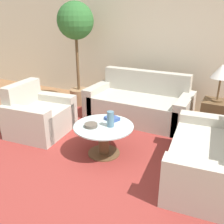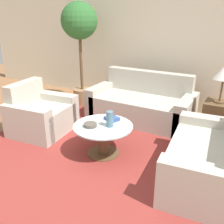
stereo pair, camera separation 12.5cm
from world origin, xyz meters
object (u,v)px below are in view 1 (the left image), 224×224
at_px(sofa_main, 140,104).
at_px(armchair, 38,116).
at_px(loveseat, 215,159).
at_px(table_lamp, 222,73).
at_px(book_stack, 112,118).
at_px(vase, 111,119).
at_px(coffee_table, 104,136).
at_px(bowl, 91,125).
at_px(potted_plant, 76,31).

xyz_separation_m(sofa_main, armchair, (-1.28, -1.32, -0.00)).
relative_size(loveseat, table_lamp, 2.64).
relative_size(table_lamp, book_stack, 2.52).
bearing_deg(vase, coffee_table, -166.17).
bearing_deg(bowl, table_lamp, 46.51).
bearing_deg(coffee_table, potted_plant, 133.43).
bearing_deg(book_stack, armchair, -154.58).
bearing_deg(book_stack, table_lamp, 63.29).
relative_size(potted_plant, book_stack, 9.06).
xyz_separation_m(coffee_table, potted_plant, (-1.49, 1.57, 1.25)).
distance_m(coffee_table, vase, 0.28).
bearing_deg(potted_plant, book_stack, -41.94).
xyz_separation_m(coffee_table, book_stack, (0.01, 0.22, 0.18)).
height_order(sofa_main, potted_plant, potted_plant).
distance_m(sofa_main, vase, 1.45).
relative_size(coffee_table, bowl, 4.62).
xyz_separation_m(armchair, coffee_table, (1.31, -0.12, 0.01)).
relative_size(sofa_main, bowl, 10.51).
relative_size(armchair, loveseat, 0.67).
bearing_deg(table_lamp, armchair, -154.12).
bearing_deg(sofa_main, coffee_table, -88.65).
distance_m(coffee_table, bowl, 0.25).
xyz_separation_m(sofa_main, loveseat, (1.47, -1.34, -0.00)).
relative_size(sofa_main, coffee_table, 2.28).
bearing_deg(bowl, coffee_table, 40.38).
xyz_separation_m(potted_plant, vase, (1.59, -1.55, -0.98)).
bearing_deg(potted_plant, table_lamp, -4.09).
bearing_deg(book_stack, loveseat, 16.06).
distance_m(table_lamp, bowl, 2.13).
bearing_deg(table_lamp, coffee_table, -132.93).
bearing_deg(potted_plant, loveseat, -26.70).
relative_size(sofa_main, potted_plant, 0.90).
bearing_deg(coffee_table, book_stack, 86.42).
height_order(sofa_main, armchair, sofa_main).
bearing_deg(sofa_main, vase, -84.80).
relative_size(sofa_main, loveseat, 1.22).
bearing_deg(armchair, vase, -99.88).
relative_size(table_lamp, bowl, 3.26).
relative_size(loveseat, coffee_table, 1.86).
distance_m(armchair, loveseat, 2.75).
bearing_deg(potted_plant, vase, -44.37).
height_order(loveseat, coffee_table, loveseat).
bearing_deg(loveseat, armchair, -95.91).
distance_m(coffee_table, potted_plant, 2.50).
relative_size(loveseat, bowl, 8.59).
distance_m(potted_plant, vase, 2.43).
xyz_separation_m(sofa_main, potted_plant, (-1.46, 0.13, 1.25)).
height_order(table_lamp, vase, table_lamp).
xyz_separation_m(potted_plant, bowl, (1.36, -1.69, -1.07)).
height_order(armchair, bowl, armchair).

